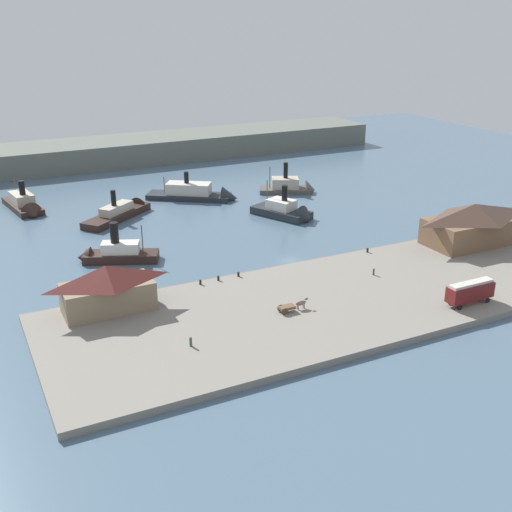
{
  "coord_description": "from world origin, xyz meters",
  "views": [
    {
      "loc": [
        -61.65,
        -107.63,
        49.0
      ],
      "look_at": [
        -7.31,
        1.26,
        2.0
      ],
      "focal_mm": 44.04,
      "sensor_mm": 36.0,
      "label": 1
    }
  ],
  "objects_px": {
    "ferry_shed_central_terminal": "(107,288)",
    "pedestrian_near_west_shed": "(191,342)",
    "mooring_post_west": "(238,274)",
    "ferry_mid_harbor": "(123,211)",
    "ferry_moored_east": "(113,254)",
    "horse_cart": "(292,306)",
    "ferry_outer_harbor": "(200,194)",
    "ferry_shed_customs_shed": "(473,223)",
    "mooring_post_center_west": "(367,250)",
    "pedestrian_by_tram": "(374,272)",
    "ferry_approaching_east": "(287,212)",
    "ferry_near_quay": "(292,187)",
    "street_tram": "(470,291)",
    "mooring_post_center_east": "(218,278)",
    "ferry_departing_north": "(25,206)",
    "mooring_post_east": "(200,282)"
  },
  "relations": [
    {
      "from": "ferry_shed_central_terminal",
      "to": "ferry_outer_harbor",
      "type": "height_order",
      "value": "ferry_shed_central_terminal"
    },
    {
      "from": "mooring_post_center_west",
      "to": "ferry_moored_east",
      "type": "xyz_separation_m",
      "value": [
        -49.45,
        22.26,
        0.04
      ]
    },
    {
      "from": "ferry_shed_central_terminal",
      "to": "mooring_post_center_west",
      "type": "xyz_separation_m",
      "value": [
        56.78,
        3.28,
        -3.77
      ]
    },
    {
      "from": "mooring_post_east",
      "to": "ferry_near_quay",
      "type": "distance_m",
      "value": 73.48
    },
    {
      "from": "ferry_shed_customs_shed",
      "to": "ferry_near_quay",
      "type": "relative_size",
      "value": 1.24
    },
    {
      "from": "ferry_shed_customs_shed",
      "to": "ferry_mid_harbor",
      "type": "bearing_deg",
      "value": 137.53
    },
    {
      "from": "horse_cart",
      "to": "mooring_post_center_west",
      "type": "distance_m",
      "value": 33.59
    },
    {
      "from": "ferry_shed_central_terminal",
      "to": "mooring_post_west",
      "type": "bearing_deg",
      "value": 7.76
    },
    {
      "from": "street_tram",
      "to": "horse_cart",
      "type": "xyz_separation_m",
      "value": [
        -29.42,
        11.46,
        -1.5
      ]
    },
    {
      "from": "pedestrian_by_tram",
      "to": "ferry_approaching_east",
      "type": "height_order",
      "value": "ferry_approaching_east"
    },
    {
      "from": "pedestrian_by_tram",
      "to": "ferry_outer_harbor",
      "type": "bearing_deg",
      "value": 97.28
    },
    {
      "from": "ferry_shed_central_terminal",
      "to": "pedestrian_near_west_shed",
      "type": "distance_m",
      "value": 20.12
    },
    {
      "from": "horse_cart",
      "to": "ferry_departing_north",
      "type": "bearing_deg",
      "value": 110.7
    },
    {
      "from": "ferry_near_quay",
      "to": "ferry_approaching_east",
      "type": "bearing_deg",
      "value": -122.05
    },
    {
      "from": "ferry_moored_east",
      "to": "ferry_departing_north",
      "type": "relative_size",
      "value": 0.83
    },
    {
      "from": "pedestrian_by_tram",
      "to": "mooring_post_west",
      "type": "bearing_deg",
      "value": 155.06
    },
    {
      "from": "horse_cart",
      "to": "ferry_outer_harbor",
      "type": "height_order",
      "value": "ferry_outer_harbor"
    },
    {
      "from": "ferry_shed_customs_shed",
      "to": "ferry_near_quay",
      "type": "height_order",
      "value": "ferry_shed_customs_shed"
    },
    {
      "from": "ferry_shed_customs_shed",
      "to": "mooring_post_center_west",
      "type": "distance_m",
      "value": 25.11
    },
    {
      "from": "pedestrian_by_tram",
      "to": "horse_cart",
      "type": "bearing_deg",
      "value": -163.22
    },
    {
      "from": "ferry_near_quay",
      "to": "mooring_post_center_east",
      "type": "bearing_deg",
      "value": -131.05
    },
    {
      "from": "ferry_shed_central_terminal",
      "to": "ferry_approaching_east",
      "type": "xyz_separation_m",
      "value": [
        55.15,
        35.55,
        -3.85
      ]
    },
    {
      "from": "ferry_moored_east",
      "to": "ferry_shed_customs_shed",
      "type": "bearing_deg",
      "value": -20.6
    },
    {
      "from": "ferry_shed_central_terminal",
      "to": "mooring_post_west",
      "type": "distance_m",
      "value": 26.83
    },
    {
      "from": "ferry_shed_central_terminal",
      "to": "ferry_near_quay",
      "type": "height_order",
      "value": "ferry_shed_central_terminal"
    },
    {
      "from": "ferry_approaching_east",
      "to": "pedestrian_by_tram",
      "type": "bearing_deg",
      "value": -96.33
    },
    {
      "from": "mooring_post_center_west",
      "to": "ferry_moored_east",
      "type": "height_order",
      "value": "ferry_moored_east"
    },
    {
      "from": "ferry_shed_customs_shed",
      "to": "mooring_post_west",
      "type": "bearing_deg",
      "value": 174.01
    },
    {
      "from": "mooring_post_west",
      "to": "mooring_post_center_west",
      "type": "distance_m",
      "value": 30.46
    },
    {
      "from": "ferry_outer_harbor",
      "to": "ferry_mid_harbor",
      "type": "bearing_deg",
      "value": -165.2
    },
    {
      "from": "ferry_shed_central_terminal",
      "to": "ferry_outer_harbor",
      "type": "xyz_separation_m",
      "value": [
        41.47,
        61.98,
        -3.88
      ]
    },
    {
      "from": "ferry_approaching_east",
      "to": "ferry_shed_customs_shed",
      "type": "bearing_deg",
      "value": -55.6
    },
    {
      "from": "ferry_shed_customs_shed",
      "to": "pedestrian_near_west_shed",
      "type": "relative_size",
      "value": 12.6
    },
    {
      "from": "pedestrian_by_tram",
      "to": "mooring_post_center_east",
      "type": "distance_m",
      "value": 30.42
    },
    {
      "from": "mooring_post_west",
      "to": "ferry_outer_harbor",
      "type": "distance_m",
      "value": 60.33
    },
    {
      "from": "ferry_shed_central_terminal",
      "to": "ferry_mid_harbor",
      "type": "xyz_separation_m",
      "value": [
        17.75,
        55.72,
        -4.09
      ]
    },
    {
      "from": "mooring_post_east",
      "to": "ferry_approaching_east",
      "type": "distance_m",
      "value": 49.02
    },
    {
      "from": "pedestrian_near_west_shed",
      "to": "mooring_post_center_east",
      "type": "xyz_separation_m",
      "value": [
        13.92,
        21.59,
        -0.33
      ]
    },
    {
      "from": "ferry_mid_harbor",
      "to": "horse_cart",
      "type": "bearing_deg",
      "value": -81.54
    },
    {
      "from": "ferry_shed_central_terminal",
      "to": "mooring_post_east",
      "type": "distance_m",
      "value": 18.91
    },
    {
      "from": "ferry_shed_customs_shed",
      "to": "mooring_post_west",
      "type": "xyz_separation_m",
      "value": [
        -54.63,
        5.73,
        -4.15
      ]
    },
    {
      "from": "pedestrian_near_west_shed",
      "to": "ferry_moored_east",
      "type": "xyz_separation_m",
      "value": [
        -0.78,
        43.62,
        -0.29
      ]
    },
    {
      "from": "pedestrian_near_west_shed",
      "to": "ferry_approaching_east",
      "type": "relative_size",
      "value": 0.09
    },
    {
      "from": "ferry_shed_central_terminal",
      "to": "ferry_mid_harbor",
      "type": "bearing_deg",
      "value": 72.33
    },
    {
      "from": "horse_cart",
      "to": "ferry_shed_customs_shed",
      "type": "bearing_deg",
      "value": 12.95
    },
    {
      "from": "ferry_outer_harbor",
      "to": "mooring_post_center_east",
      "type": "bearing_deg",
      "value": -108.38
    },
    {
      "from": "pedestrian_near_west_shed",
      "to": "ferry_shed_customs_shed",
      "type": "bearing_deg",
      "value": 12.34
    },
    {
      "from": "street_tram",
      "to": "ferry_mid_harbor",
      "type": "bearing_deg",
      "value": 116.05
    },
    {
      "from": "ferry_shed_central_terminal",
      "to": "street_tram",
      "type": "xyz_separation_m",
      "value": [
        57.58,
        -25.75,
        -1.8
      ]
    },
    {
      "from": "horse_cart",
      "to": "ferry_approaching_east",
      "type": "bearing_deg",
      "value": 61.56
    }
  ]
}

